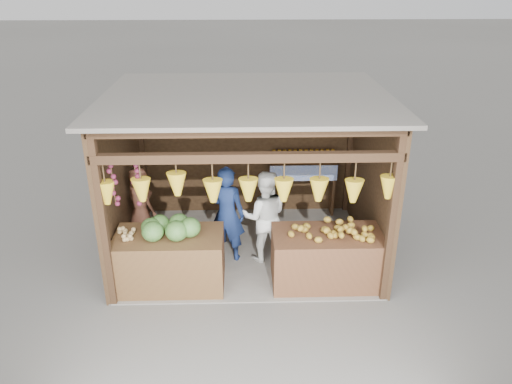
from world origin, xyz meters
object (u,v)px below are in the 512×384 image
counter_right (329,258)px  woman_standing (265,217)px  man_standing (227,214)px  counter_left (170,261)px  vendor_seated (140,201)px

counter_right → woman_standing: size_ratio=1.09×
man_standing → woman_standing: size_ratio=1.05×
counter_left → vendor_seated: (-0.58, 1.04, 0.48)m
counter_left → vendor_seated: 1.29m
woman_standing → vendor_seated: woman_standing is taller
counter_left → vendor_seated: size_ratio=1.38×
counter_right → woman_standing: woman_standing is taller
woman_standing → vendor_seated: size_ratio=1.35×
counter_left → man_standing: 1.17m
counter_right → vendor_seated: (-2.95, 1.03, 0.49)m
counter_left → woman_standing: bearing=26.4°
man_standing → vendor_seated: bearing=2.9°
counter_left → man_standing: (0.83, 0.74, 0.38)m
counter_right → vendor_seated: vendor_seated is taller
woman_standing → vendor_seated: (-2.01, 0.33, 0.13)m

